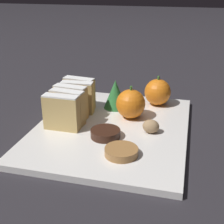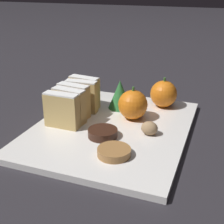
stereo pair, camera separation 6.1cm
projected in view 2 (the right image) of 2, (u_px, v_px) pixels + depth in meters
ground_plane at (112, 131)px, 0.63m from camera, size 6.00×6.00×0.00m
serving_platter at (112, 128)px, 0.63m from camera, size 0.30×0.37×0.01m
stollen_slice_front at (62, 110)px, 0.61m from camera, size 0.07×0.02×0.07m
stollen_slice_second at (69, 105)px, 0.63m from camera, size 0.07×0.03×0.07m
stollen_slice_third at (74, 100)px, 0.66m from camera, size 0.07×0.03×0.07m
stollen_slice_fourth at (81, 96)px, 0.68m from camera, size 0.07×0.03×0.07m
stollen_slice_fifth at (84, 92)px, 0.71m from camera, size 0.07×0.03×0.07m
orange_near at (133, 105)px, 0.65m from camera, size 0.06×0.06×0.07m
orange_far at (164, 94)px, 0.71m from camera, size 0.06×0.06×0.07m
walnut at (149, 128)px, 0.58m from camera, size 0.03×0.03×0.03m
chocolate_cookie at (104, 133)px, 0.58m from camera, size 0.06×0.06×0.01m
gingerbread_cookie at (114, 152)px, 0.52m from camera, size 0.06×0.06×0.01m
evergreen_sprig at (120, 94)px, 0.70m from camera, size 0.05×0.05×0.07m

